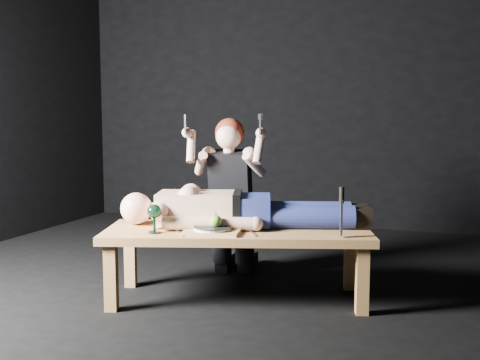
{
  "coord_description": "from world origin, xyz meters",
  "views": [
    {
      "loc": [
        1.27,
        -3.45,
        1.13
      ],
      "look_at": [
        0.12,
        -0.09,
        0.75
      ],
      "focal_mm": 42.85,
      "sensor_mm": 36.0,
      "label": 1
    }
  ],
  "objects_px": {
    "lying_man": "(246,205)",
    "serving_tray": "(212,231)",
    "carving_knife": "(341,212)",
    "table": "(237,264)",
    "goblet": "(154,219)",
    "kneeling_woman": "(233,195)"
  },
  "relations": [
    {
      "from": "kneeling_woman",
      "to": "table",
      "type": "bearing_deg",
      "value": -74.2
    },
    {
      "from": "lying_man",
      "to": "carving_knife",
      "type": "relative_size",
      "value": 5.5
    },
    {
      "from": "table",
      "to": "serving_tray",
      "type": "bearing_deg",
      "value": -135.93
    },
    {
      "from": "lying_man",
      "to": "goblet",
      "type": "height_order",
      "value": "lying_man"
    },
    {
      "from": "table",
      "to": "carving_knife",
      "type": "distance_m",
      "value": 0.75
    },
    {
      "from": "lying_man",
      "to": "serving_tray",
      "type": "relative_size",
      "value": 4.89
    },
    {
      "from": "lying_man",
      "to": "carving_knife",
      "type": "bearing_deg",
      "value": -31.48
    },
    {
      "from": "serving_tray",
      "to": "goblet",
      "type": "xyz_separation_m",
      "value": [
        -0.33,
        -0.11,
        0.08
      ]
    },
    {
      "from": "goblet",
      "to": "carving_knife",
      "type": "height_order",
      "value": "carving_knife"
    },
    {
      "from": "kneeling_woman",
      "to": "serving_tray",
      "type": "distance_m",
      "value": 0.74
    },
    {
      "from": "table",
      "to": "kneeling_woman",
      "type": "height_order",
      "value": "kneeling_woman"
    },
    {
      "from": "serving_tray",
      "to": "goblet",
      "type": "relative_size",
      "value": 1.9
    },
    {
      "from": "lying_man",
      "to": "kneeling_woman",
      "type": "bearing_deg",
      "value": 103.31
    },
    {
      "from": "goblet",
      "to": "table",
      "type": "bearing_deg",
      "value": 33.65
    },
    {
      "from": "lying_man",
      "to": "serving_tray",
      "type": "distance_m",
      "value": 0.34
    },
    {
      "from": "table",
      "to": "lying_man",
      "type": "bearing_deg",
      "value": 66.17
    },
    {
      "from": "lying_man",
      "to": "goblet",
      "type": "relative_size",
      "value": 9.26
    },
    {
      "from": "carving_knife",
      "to": "lying_man",
      "type": "bearing_deg",
      "value": 148.52
    },
    {
      "from": "table",
      "to": "serving_tray",
      "type": "distance_m",
      "value": 0.31
    },
    {
      "from": "goblet",
      "to": "lying_man",
      "type": "bearing_deg",
      "value": 42.45
    },
    {
      "from": "table",
      "to": "serving_tray",
      "type": "relative_size",
      "value": 4.94
    },
    {
      "from": "serving_tray",
      "to": "goblet",
      "type": "bearing_deg",
      "value": -161.55
    }
  ]
}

